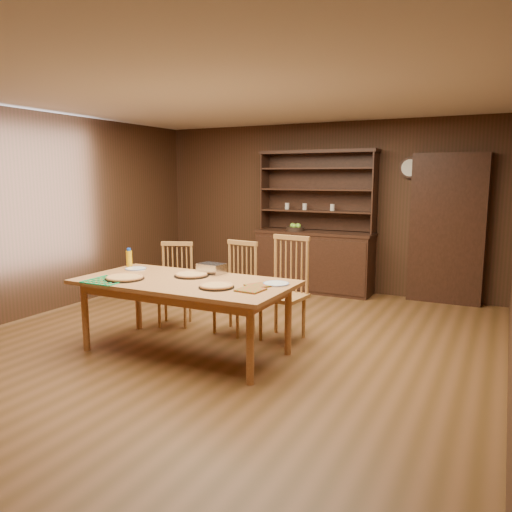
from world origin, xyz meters
The scene contains 20 objects.
floor centered at (0.00, 0.00, 0.00)m, with size 6.00×6.00×0.00m, color brown.
room_shell centered at (0.00, 0.00, 1.58)m, with size 6.00×6.00×6.00m.
china_hutch centered at (0.00, 2.75, 0.60)m, with size 1.84×0.52×2.17m.
doorway centered at (1.90, 2.90, 1.05)m, with size 1.00×0.18×2.10m, color #321910.
wall_clock centered at (1.35, 2.96, 1.90)m, with size 0.30×0.05×0.30m.
dining_table centered at (-0.20, -0.46, 0.68)m, with size 2.17×1.08×0.75m.
chair_left centered at (-0.89, 0.34, 0.53)m, with size 0.52×0.51×0.99m.
chair_center centered at (-0.07, 0.41, 0.55)m, with size 0.48×0.46×1.05m.
chair_right centered at (0.52, 0.45, 0.60)m, with size 0.51×0.49×1.14m.
pizza_left centered at (-0.76, -0.70, 0.77)m, with size 0.39×0.39×0.04m.
pizza_right centered at (0.27, -0.61, 0.77)m, with size 0.34×0.34×0.04m.
pizza_center centered at (-0.25, -0.26, 0.77)m, with size 0.36×0.36×0.04m.
cooling_rack centered at (-0.87, -0.84, 0.76)m, with size 0.37×0.37×0.02m, color #0DB561, non-canonical shape.
plate_left centered at (-1.03, -0.22, 0.76)m, with size 0.23×0.23×0.02m.
plate_right centered at (0.70, -0.22, 0.76)m, with size 0.25×0.25×0.02m.
foil_dish centered at (-0.14, -0.04, 0.80)m, with size 0.27×0.20×0.11m, color silver.
juice_bottle centered at (-1.18, -0.15, 0.85)m, with size 0.07×0.07×0.22m.
pot_holder_a centered at (0.61, -0.57, 0.76)m, with size 0.22×0.22×0.02m, color red.
pot_holder_b centered at (0.58, -0.38, 0.76)m, with size 0.20×0.20×0.01m, color red.
fruit_bowl centered at (-0.30, 2.69, 0.98)m, with size 0.28×0.28×0.12m.
Camera 1 is at (2.65, -4.50, 1.78)m, focal length 35.00 mm.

